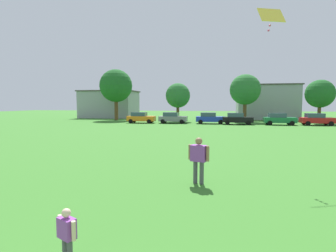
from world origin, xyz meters
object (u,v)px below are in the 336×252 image
object	(u,v)px
adult_bystander	(199,156)
parked_car_gray_1	(173,118)
parked_car_red_5	(317,119)
tree_left	(178,96)
tree_far_left	(116,86)
parked_car_black_3	(237,119)
child_kite_flyer	(67,232)
parked_car_blue_2	(210,118)
kite	(271,16)
tree_center_left	(245,90)
tree_center_right	(320,94)
parked_car_green_4	(279,119)
parked_car_orange_0	(141,117)

from	to	relation	value
adult_bystander	parked_car_gray_1	size ratio (longest dim) A/B	0.41
parked_car_red_5	tree_left	size ratio (longest dim) A/B	0.66
tree_far_left	parked_car_black_3	bearing A→B (deg)	-17.39
parked_car_gray_1	child_kite_flyer	bearing A→B (deg)	-83.67
parked_car_blue_2	adult_bystander	bearing A→B (deg)	-89.36
kite	parked_car_black_3	world-z (taller)	kite
tree_center_left	tree_center_right	bearing A→B (deg)	-9.39
parked_car_green_4	parked_car_red_5	world-z (taller)	same
adult_bystander	parked_car_red_5	size ratio (longest dim) A/B	0.41
tree_far_left	tree_left	size ratio (longest dim) A/B	1.43
child_kite_flyer	kite	size ratio (longest dim) A/B	0.85
child_kite_flyer	parked_car_orange_0	xyz separation A→B (m)	(-9.02, 35.84, 0.20)
tree_left	tree_center_left	distance (m)	11.27
parked_car_gray_1	parked_car_green_4	size ratio (longest dim) A/B	1.00
adult_bystander	parked_car_blue_2	world-z (taller)	adult_bystander
parked_car_red_5	tree_left	distance (m)	21.14
parked_car_red_5	adult_bystander	bearing A→B (deg)	-115.42
parked_car_orange_0	tree_center_left	size ratio (longest dim) A/B	0.54
child_kite_flyer	parked_car_orange_0	distance (m)	36.96
parked_car_blue_2	parked_car_red_5	xyz separation A→B (m)	(14.73, -0.34, 0.00)
parked_car_green_4	tree_left	size ratio (longest dim) A/B	0.66
parked_car_blue_2	tree_center_left	distance (m)	9.15
adult_bystander	tree_center_right	world-z (taller)	tree_center_right
parked_car_black_3	adult_bystander	bearing A→B (deg)	-96.78
parked_car_gray_1	parked_car_black_3	distance (m)	9.64
parked_car_black_3	parked_car_red_5	size ratio (longest dim) A/B	1.00
parked_car_black_3	tree_far_left	xyz separation A→B (m)	(-21.13, 6.62, 5.39)
parked_car_blue_2	tree_far_left	xyz separation A→B (m)	(-17.23, 5.92, 5.39)
child_kite_flyer	parked_car_green_4	size ratio (longest dim) A/B	0.26
parked_car_orange_0	parked_car_red_5	size ratio (longest dim) A/B	1.00
tree_left	tree_center_right	size ratio (longest dim) A/B	0.97
parked_car_blue_2	parked_car_red_5	size ratio (longest dim) A/B	1.00
parked_car_orange_0	parked_car_gray_1	world-z (taller)	same
parked_car_orange_0	tree_center_left	distance (m)	17.99
child_kite_flyer	tree_far_left	distance (m)	45.24
parked_car_gray_1	tree_center_right	bearing A→B (deg)	10.19
child_kite_flyer	tree_center_right	distance (m)	44.21
parked_car_red_5	tree_far_left	size ratio (longest dim) A/B	0.46
kite	tree_far_left	bearing A→B (deg)	121.97
parked_car_orange_0	parked_car_black_3	distance (m)	14.64
parked_car_gray_1	parked_car_black_3	size ratio (longest dim) A/B	1.00
parked_car_red_5	tree_center_right	world-z (taller)	tree_center_right
parked_car_orange_0	parked_car_green_4	xyz separation A→B (m)	(20.45, -0.16, 0.00)
parked_car_gray_1	parked_car_blue_2	xyz separation A→B (m)	(5.72, 0.10, 0.00)
tree_left	parked_car_gray_1	bearing A→B (deg)	-92.00
parked_car_green_4	parked_car_gray_1	bearing A→B (deg)	178.43
parked_car_red_5	tree_left	world-z (taller)	tree_left
parked_car_gray_1	parked_car_red_5	world-z (taller)	same
child_kite_flyer	parked_car_blue_2	world-z (taller)	parked_car_blue_2
kite	tree_far_left	distance (m)	38.99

